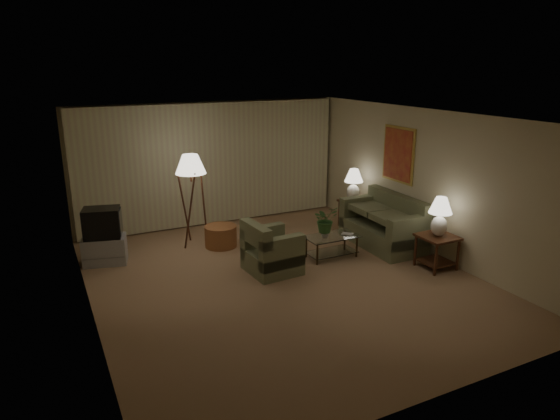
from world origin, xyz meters
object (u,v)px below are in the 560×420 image
object	(u,v)px
table_lamp_near	(440,213)
ottoman	(221,236)
floor_lamp	(192,198)
armchair	(272,252)
table_lamp_far	(354,182)
vase	(325,233)
crt_tv	(102,223)
coffee_table	(332,243)
side_table_near	(437,245)
tv_cabinet	(105,250)
side_table_far	(352,209)
sofa	(382,226)

from	to	relation	value
table_lamp_near	ottoman	distance (m)	4.15
floor_lamp	armchair	bearing A→B (deg)	-66.78
table_lamp_far	vase	bearing A→B (deg)	-138.61
table_lamp_far	crt_tv	xyz separation A→B (m)	(-5.20, 0.22, -0.24)
ottoman	crt_tv	bearing A→B (deg)	177.06
floor_lamp	ottoman	distance (m)	0.93
armchair	coffee_table	world-z (taller)	armchair
side_table_near	tv_cabinet	world-z (taller)	side_table_near
table_lamp_far	coffee_table	size ratio (longest dim) A/B	0.70
armchair	tv_cabinet	bearing A→B (deg)	52.56
side_table_near	ottoman	distance (m)	4.07
floor_lamp	ottoman	size ratio (longest dim) A/B	2.89
crt_tv	ottoman	world-z (taller)	crt_tv
floor_lamp	ottoman	bearing A→B (deg)	-37.15
coffee_table	ottoman	bearing A→B (deg)	138.47
armchair	coffee_table	bearing A→B (deg)	-89.22
vase	table_lamp_near	bearing A→B (deg)	-39.22
table_lamp_far	table_lamp_near	bearing A→B (deg)	-90.00
side_table_far	vase	bearing A→B (deg)	-138.61
coffee_table	side_table_near	bearing A→B (deg)	-42.13
table_lamp_far	ottoman	size ratio (longest dim) A/B	1.11
side_table_far	vase	xyz separation A→B (m)	(-1.53, -1.35, 0.08)
crt_tv	floor_lamp	world-z (taller)	floor_lamp
floor_lamp	sofa	bearing A→B (deg)	-27.04
table_lamp_near	side_table_far	bearing A→B (deg)	90.00
tv_cabinet	floor_lamp	size ratio (longest dim) A/B	0.46
coffee_table	crt_tv	world-z (taller)	crt_tv
side_table_far	vase	distance (m)	2.04
tv_cabinet	vase	world-z (taller)	vase
table_lamp_far	vase	size ratio (longest dim) A/B	4.66
armchair	vase	bearing A→B (deg)	-88.59
coffee_table	ottoman	world-z (taller)	ottoman
crt_tv	vase	bearing A→B (deg)	-8.85
tv_cabinet	ottoman	bearing A→B (deg)	11.43
side_table_near	ottoman	size ratio (longest dim) A/B	0.97
side_table_near	tv_cabinet	size ratio (longest dim) A/B	0.72
side_table_far	tv_cabinet	world-z (taller)	side_table_far
table_lamp_far	floor_lamp	bearing A→B (deg)	172.69
table_lamp_near	crt_tv	bearing A→B (deg)	151.50
table_lamp_far	tv_cabinet	world-z (taller)	table_lamp_far
armchair	ottoman	xyz separation A→B (m)	(-0.38, 1.57, -0.15)
coffee_table	ottoman	xyz separation A→B (m)	(-1.65, 1.46, -0.07)
armchair	coffee_table	size ratio (longest dim) A/B	0.98
floor_lamp	side_table_far	bearing A→B (deg)	-7.31
tv_cabinet	vase	distance (m)	4.00
coffee_table	floor_lamp	size ratio (longest dim) A/B	0.55
sofa	side_table_far	bearing A→B (deg)	174.64
side_table_near	ottoman	xyz separation A→B (m)	(-3.03, 2.71, -0.21)
armchair	ottoman	bearing A→B (deg)	9.48
armchair	side_table_near	size ratio (longest dim) A/B	1.60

